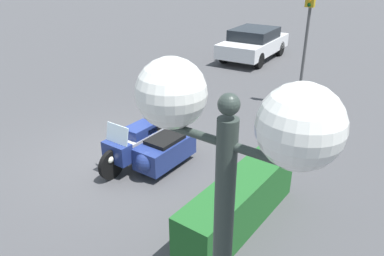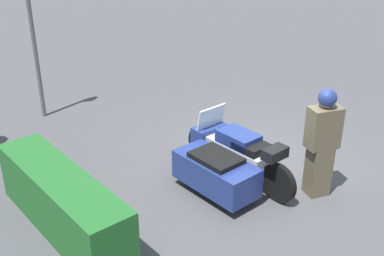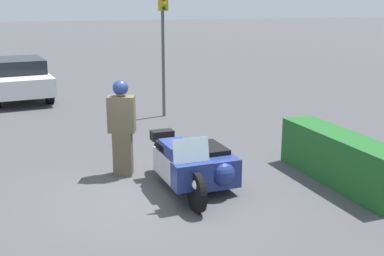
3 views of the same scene
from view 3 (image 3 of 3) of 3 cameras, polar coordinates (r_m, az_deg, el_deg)
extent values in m
plane|color=#424244|center=(8.49, -4.18, -7.99)|extent=(160.00, 160.00, 0.00)
cylinder|color=black|center=(7.73, 0.52, -7.60)|extent=(0.67, 0.11, 0.67)
cylinder|color=black|center=(9.36, -3.74, -3.60)|extent=(0.67, 0.11, 0.67)
cylinder|color=black|center=(8.93, 1.64, -4.98)|extent=(0.52, 0.11, 0.52)
cube|color=#B7B7BC|center=(8.49, -1.82, -4.62)|extent=(1.30, 0.49, 0.45)
cube|color=navy|center=(8.39, -1.84, -2.53)|extent=(0.71, 0.46, 0.24)
cube|color=black|center=(8.66, -2.50, -2.12)|extent=(0.53, 0.45, 0.12)
cube|color=navy|center=(7.82, 0.00, -5.66)|extent=(0.33, 0.64, 0.44)
cube|color=silver|center=(7.73, -0.13, -2.66)|extent=(0.12, 0.61, 0.40)
sphere|color=white|center=(7.64, 0.66, -6.71)|extent=(0.18, 0.18, 0.18)
cube|color=navy|center=(8.83, 1.80, -4.21)|extent=(1.47, 0.70, 0.50)
sphere|color=navy|center=(8.29, 3.51, -5.33)|extent=(0.48, 0.48, 0.48)
cube|color=black|center=(8.74, 1.82, -2.41)|extent=(0.81, 0.59, 0.09)
cube|color=black|center=(9.10, -3.56, -0.83)|extent=(0.25, 0.42, 0.18)
cube|color=brown|center=(9.41, -8.18, -2.97)|extent=(0.42, 0.44, 0.87)
cube|color=brown|center=(9.20, -8.35, 1.65)|extent=(0.47, 0.58, 0.69)
sphere|color=tan|center=(9.11, -8.46, 4.49)|extent=(0.24, 0.24, 0.24)
sphere|color=navy|center=(9.10, -8.47, 4.74)|extent=(0.29, 0.29, 0.29)
cube|color=#1E5623|center=(9.33, 17.14, -3.46)|extent=(2.99, 0.69, 0.93)
cylinder|color=#4C4C4C|center=(13.98, -3.42, 7.49)|extent=(0.09, 0.09, 3.03)
cube|color=#B79319|center=(13.81, -3.45, 14.53)|extent=(0.15, 0.26, 0.40)
sphere|color=orange|center=(13.75, -3.35, 14.53)|extent=(0.11, 0.11, 0.11)
sphere|color=#07350F|center=(13.75, -3.35, 13.99)|extent=(0.11, 0.11, 0.11)
cube|color=silver|center=(17.71, -19.96, 5.30)|extent=(4.31, 2.23, 0.60)
cube|color=black|center=(17.64, -20.11, 6.99)|extent=(2.31, 1.90, 0.46)
cylinder|color=black|center=(19.12, -17.86, 5.20)|extent=(0.69, 0.28, 0.67)
cylinder|color=black|center=(16.60, -16.55, 3.94)|extent=(0.69, 0.28, 0.67)
camera|label=1|loc=(8.45, 57.08, 16.08)|focal=35.00mm
camera|label=2|loc=(14.98, 11.85, 19.05)|focal=45.00mm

